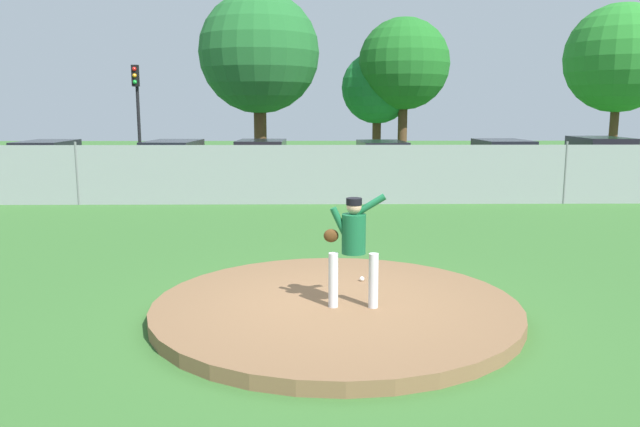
{
  "coord_description": "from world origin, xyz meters",
  "views": [
    {
      "loc": [
        -0.34,
        -8.25,
        2.85
      ],
      "look_at": [
        -0.19,
        2.28,
        1.04
      ],
      "focal_mm": 34.64,
      "sensor_mm": 36.0,
      "label": 1
    }
  ],
  "objects_px": {
    "parked_car_charcoal": "(48,165)",
    "parked_car_teal": "(173,164)",
    "pitcher_youth": "(353,241)",
    "parked_car_burgundy": "(599,161)",
    "parked_car_navy": "(502,164)",
    "traffic_light_near": "(137,100)",
    "parked_car_red": "(262,164)",
    "traffic_cone_orange": "(116,173)",
    "parked_car_champagne": "(382,164)",
    "baseball": "(362,279)"
  },
  "relations": [
    {
      "from": "parked_car_champagne",
      "to": "parked_car_teal",
      "type": "distance_m",
      "value": 7.69
    },
    {
      "from": "parked_car_charcoal",
      "to": "parked_car_champagne",
      "type": "bearing_deg",
      "value": 1.62
    },
    {
      "from": "parked_car_red",
      "to": "parked_car_champagne",
      "type": "bearing_deg",
      "value": 3.17
    },
    {
      "from": "parked_car_red",
      "to": "traffic_light_near",
      "type": "bearing_deg",
      "value": 142.42
    },
    {
      "from": "parked_car_charcoal",
      "to": "parked_car_red",
      "type": "height_order",
      "value": "parked_car_red"
    },
    {
      "from": "parked_car_charcoal",
      "to": "parked_car_red",
      "type": "distance_m",
      "value": 7.79
    },
    {
      "from": "parked_car_navy",
      "to": "traffic_light_near",
      "type": "xyz_separation_m",
      "value": [
        -14.55,
        4.36,
        2.38
      ]
    },
    {
      "from": "pitcher_youth",
      "to": "parked_car_burgundy",
      "type": "relative_size",
      "value": 0.32
    },
    {
      "from": "pitcher_youth",
      "to": "parked_car_navy",
      "type": "height_order",
      "value": "pitcher_youth"
    },
    {
      "from": "traffic_cone_orange",
      "to": "traffic_light_near",
      "type": "distance_m",
      "value": 3.67
    },
    {
      "from": "pitcher_youth",
      "to": "parked_car_burgundy",
      "type": "xyz_separation_m",
      "value": [
        10.36,
        15.2,
        -0.26
      ]
    },
    {
      "from": "parked_car_charcoal",
      "to": "traffic_light_near",
      "type": "distance_m",
      "value": 5.48
    },
    {
      "from": "parked_car_charcoal",
      "to": "parked_car_champagne",
      "type": "relative_size",
      "value": 1.03
    },
    {
      "from": "parked_car_burgundy",
      "to": "traffic_cone_orange",
      "type": "bearing_deg",
      "value": 174.97
    },
    {
      "from": "pitcher_youth",
      "to": "baseball",
      "type": "distance_m",
      "value": 1.56
    },
    {
      "from": "traffic_cone_orange",
      "to": "traffic_light_near",
      "type": "relative_size",
      "value": 0.12
    },
    {
      "from": "parked_car_charcoal",
      "to": "traffic_cone_orange",
      "type": "xyz_separation_m",
      "value": [
        1.74,
        2.26,
        -0.54
      ]
    },
    {
      "from": "parked_car_champagne",
      "to": "traffic_cone_orange",
      "type": "distance_m",
      "value": 10.7
    },
    {
      "from": "parked_car_navy",
      "to": "parked_car_charcoal",
      "type": "bearing_deg",
      "value": -179.68
    },
    {
      "from": "pitcher_youth",
      "to": "parked_car_burgundy",
      "type": "distance_m",
      "value": 18.4
    },
    {
      "from": "parked_car_burgundy",
      "to": "parked_car_champagne",
      "type": "height_order",
      "value": "parked_car_burgundy"
    },
    {
      "from": "baseball",
      "to": "parked_car_champagne",
      "type": "relative_size",
      "value": 0.02
    },
    {
      "from": "baseball",
      "to": "parked_car_navy",
      "type": "xyz_separation_m",
      "value": [
        6.29,
        13.42,
        0.59
      ]
    },
    {
      "from": "parked_car_navy",
      "to": "parked_car_teal",
      "type": "distance_m",
      "value": 12.11
    },
    {
      "from": "parked_car_charcoal",
      "to": "parked_car_teal",
      "type": "distance_m",
      "value": 4.57
    },
    {
      "from": "parked_car_burgundy",
      "to": "parked_car_red",
      "type": "relative_size",
      "value": 1.18
    },
    {
      "from": "parked_car_champagne",
      "to": "parked_car_navy",
      "type": "distance_m",
      "value": 4.44
    },
    {
      "from": "parked_car_burgundy",
      "to": "parked_car_champagne",
      "type": "bearing_deg",
      "value": -178.17
    },
    {
      "from": "parked_car_burgundy",
      "to": "parked_car_navy",
      "type": "distance_m",
      "value": 3.88
    },
    {
      "from": "traffic_light_near",
      "to": "parked_car_teal",
      "type": "bearing_deg",
      "value": -61.29
    },
    {
      "from": "traffic_light_near",
      "to": "traffic_cone_orange",
      "type": "bearing_deg",
      "value": -100.2
    },
    {
      "from": "parked_car_teal",
      "to": "traffic_light_near",
      "type": "relative_size",
      "value": 1.05
    },
    {
      "from": "pitcher_youth",
      "to": "parked_car_teal",
      "type": "relative_size",
      "value": 0.32
    },
    {
      "from": "parked_car_charcoal",
      "to": "parked_car_navy",
      "type": "bearing_deg",
      "value": 0.32
    },
    {
      "from": "parked_car_burgundy",
      "to": "parked_car_charcoal",
      "type": "bearing_deg",
      "value": -178.3
    },
    {
      "from": "parked_car_red",
      "to": "parked_car_navy",
      "type": "relative_size",
      "value": 0.92
    },
    {
      "from": "traffic_light_near",
      "to": "parked_car_burgundy",
      "type": "bearing_deg",
      "value": -11.79
    },
    {
      "from": "baseball",
      "to": "parked_car_red",
      "type": "bearing_deg",
      "value": 101.01
    },
    {
      "from": "parked_car_red",
      "to": "parked_car_teal",
      "type": "bearing_deg",
      "value": -178.19
    },
    {
      "from": "parked_car_red",
      "to": "traffic_cone_orange",
      "type": "xyz_separation_m",
      "value": [
        -6.05,
        2.17,
        -0.54
      ]
    },
    {
      "from": "pitcher_youth",
      "to": "parked_car_charcoal",
      "type": "distance_m",
      "value": 17.78
    },
    {
      "from": "parked_car_champagne",
      "to": "parked_car_teal",
      "type": "relative_size",
      "value": 0.94
    },
    {
      "from": "baseball",
      "to": "parked_car_charcoal",
      "type": "relative_size",
      "value": 0.02
    },
    {
      "from": "traffic_light_near",
      "to": "parked_car_champagne",
      "type": "bearing_deg",
      "value": -22.09
    },
    {
      "from": "parked_car_charcoal",
      "to": "baseball",
      "type": "bearing_deg",
      "value": -52.03
    },
    {
      "from": "pitcher_youth",
      "to": "baseball",
      "type": "xyz_separation_m",
      "value": [
        0.23,
        1.26,
        -0.88
      ]
    },
    {
      "from": "pitcher_youth",
      "to": "traffic_cone_orange",
      "type": "bearing_deg",
      "value": 116.57
    },
    {
      "from": "parked_car_burgundy",
      "to": "traffic_light_near",
      "type": "distance_m",
      "value": 18.94
    },
    {
      "from": "parked_car_navy",
      "to": "parked_car_teal",
      "type": "bearing_deg",
      "value": -179.54
    },
    {
      "from": "traffic_light_near",
      "to": "parked_car_charcoal",
      "type": "bearing_deg",
      "value": -115.6
    }
  ]
}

